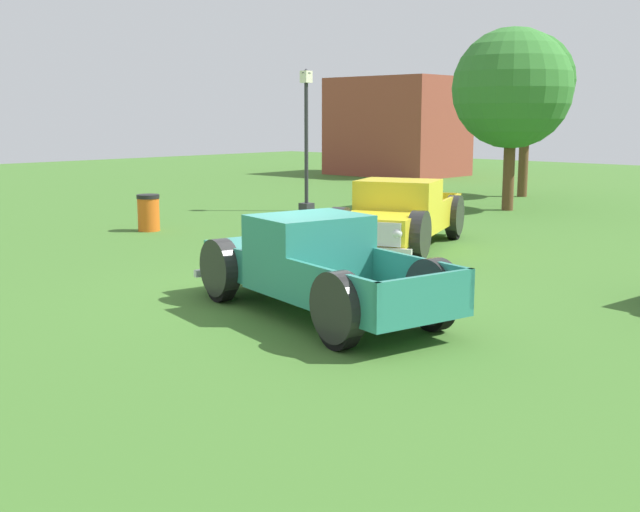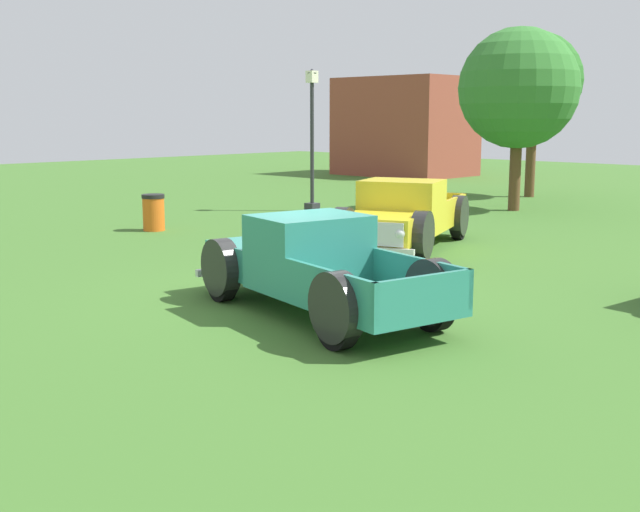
{
  "view_description": "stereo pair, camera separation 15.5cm",
  "coord_description": "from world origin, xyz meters",
  "px_view_note": "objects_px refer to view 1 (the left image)",
  "views": [
    {
      "loc": [
        8.79,
        -8.9,
        2.93
      ],
      "look_at": [
        0.93,
        -0.44,
        0.9
      ],
      "focal_mm": 44.46,
      "sensor_mm": 36.0,
      "label": 1
    },
    {
      "loc": [
        8.9,
        -8.8,
        2.93
      ],
      "look_at": [
        0.93,
        -0.44,
        0.9
      ],
      "focal_mm": 44.46,
      "sensor_mm": 36.0,
      "label": 2
    }
  ],
  "objects_px": {
    "lamp_post_far": "(306,137)",
    "oak_tree_east": "(512,89)",
    "pickup_truck_behind_left": "(397,217)",
    "trash_can": "(149,213)",
    "oak_tree_center": "(527,81)",
    "pickup_truck_foreground": "(307,265)"
  },
  "relations": [
    {
      "from": "oak_tree_east",
      "to": "oak_tree_center",
      "type": "xyz_separation_m",
      "value": [
        -1.83,
        4.27,
        0.43
      ]
    },
    {
      "from": "pickup_truck_foreground",
      "to": "trash_can",
      "type": "height_order",
      "value": "pickup_truck_foreground"
    },
    {
      "from": "oak_tree_east",
      "to": "trash_can",
      "type": "bearing_deg",
      "value": -113.12
    },
    {
      "from": "pickup_truck_behind_left",
      "to": "oak_tree_east",
      "type": "bearing_deg",
      "value": 103.76
    },
    {
      "from": "pickup_truck_foreground",
      "to": "pickup_truck_behind_left",
      "type": "xyz_separation_m",
      "value": [
        -2.41,
        5.4,
        0.04
      ]
    },
    {
      "from": "trash_can",
      "to": "oak_tree_center",
      "type": "bearing_deg",
      "value": 79.8
    },
    {
      "from": "lamp_post_far",
      "to": "oak_tree_east",
      "type": "bearing_deg",
      "value": 44.75
    },
    {
      "from": "oak_tree_center",
      "to": "pickup_truck_behind_left",
      "type": "bearing_deg",
      "value": -72.99
    },
    {
      "from": "pickup_truck_behind_left",
      "to": "oak_tree_center",
      "type": "height_order",
      "value": "oak_tree_center"
    },
    {
      "from": "trash_can",
      "to": "oak_tree_center",
      "type": "distance_m",
      "value": 15.48
    },
    {
      "from": "oak_tree_east",
      "to": "oak_tree_center",
      "type": "distance_m",
      "value": 4.67
    },
    {
      "from": "pickup_truck_behind_left",
      "to": "lamp_post_far",
      "type": "relative_size",
      "value": 1.23
    },
    {
      "from": "oak_tree_center",
      "to": "lamp_post_far",
      "type": "bearing_deg",
      "value": -107.22
    },
    {
      "from": "oak_tree_east",
      "to": "oak_tree_center",
      "type": "bearing_deg",
      "value": 113.13
    },
    {
      "from": "trash_can",
      "to": "lamp_post_far",
      "type": "bearing_deg",
      "value": 90.6
    },
    {
      "from": "pickup_truck_foreground",
      "to": "oak_tree_center",
      "type": "bearing_deg",
      "value": 109.16
    },
    {
      "from": "pickup_truck_foreground",
      "to": "oak_tree_east",
      "type": "height_order",
      "value": "oak_tree_east"
    },
    {
      "from": "pickup_truck_behind_left",
      "to": "trash_can",
      "type": "bearing_deg",
      "value": -163.13
    },
    {
      "from": "lamp_post_far",
      "to": "trash_can",
      "type": "distance_m",
      "value": 6.27
    },
    {
      "from": "pickup_truck_foreground",
      "to": "pickup_truck_behind_left",
      "type": "bearing_deg",
      "value": 114.02
    },
    {
      "from": "trash_can",
      "to": "oak_tree_east",
      "type": "bearing_deg",
      "value": 66.88
    },
    {
      "from": "trash_can",
      "to": "oak_tree_center",
      "type": "relative_size",
      "value": 0.16
    }
  ]
}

